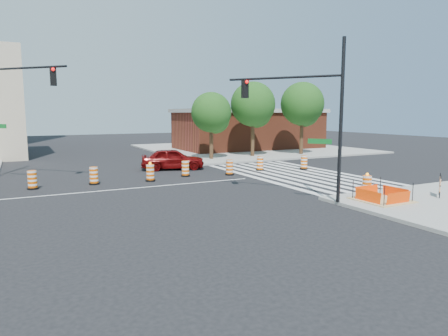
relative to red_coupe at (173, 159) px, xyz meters
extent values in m
plane|color=black|center=(-4.37, -6.07, -0.78)|extent=(120.00, 120.00, 0.00)
cube|color=gray|center=(13.63, 11.93, -0.71)|extent=(22.00, 22.00, 0.15)
cube|color=silver|center=(3.43, -6.07, -0.78)|extent=(0.45, 13.50, 0.01)
cube|color=silver|center=(4.33, -6.07, -0.78)|extent=(0.45, 13.50, 0.01)
cube|color=silver|center=(5.23, -6.07, -0.78)|extent=(0.45, 13.50, 0.01)
cube|color=silver|center=(6.13, -6.07, -0.78)|extent=(0.45, 13.50, 0.01)
cube|color=silver|center=(7.03, -6.07, -0.78)|extent=(0.45, 13.50, 0.01)
cube|color=silver|center=(7.93, -6.07, -0.78)|extent=(0.45, 13.50, 0.01)
cube|color=silver|center=(8.83, -6.07, -0.78)|extent=(0.45, 13.50, 0.01)
cube|color=silver|center=(9.73, -6.07, -0.78)|extent=(0.45, 13.50, 0.01)
cube|color=silver|center=(-4.37, -6.07, -0.78)|extent=(14.00, 0.12, 0.01)
cube|color=tan|center=(4.63, -15.07, -0.61)|extent=(2.20, 2.20, 0.05)
cube|color=#FF4005|center=(4.63, -15.97, -0.36)|extent=(1.44, 0.02, 0.55)
cube|color=#FF4005|center=(4.63, -14.17, -0.36)|extent=(1.44, 0.02, 0.55)
cube|color=#FF4005|center=(3.73, -15.07, -0.36)|extent=(0.02, 1.44, 0.55)
cube|color=#FF4005|center=(5.53, -15.07, -0.36)|extent=(0.02, 1.44, 0.55)
cylinder|color=black|center=(3.73, -15.97, -0.18)|extent=(0.04, 0.04, 0.90)
cylinder|color=black|center=(5.53, -15.97, -0.18)|extent=(0.04, 0.04, 0.90)
cylinder|color=black|center=(3.73, -14.17, -0.18)|extent=(0.04, 0.04, 0.90)
cylinder|color=black|center=(5.53, -14.17, -0.18)|extent=(0.04, 0.04, 0.90)
cube|color=brown|center=(13.63, 11.93, 1.32)|extent=(16.00, 8.00, 4.20)
cube|color=gray|center=(13.63, 11.93, 3.62)|extent=(16.50, 8.50, 0.40)
imported|color=#5D0808|center=(0.00, 0.00, 0.00)|extent=(4.93, 3.07, 1.57)
cylinder|color=black|center=(2.64, -14.36, 2.98)|extent=(0.16, 0.16, 7.22)
cylinder|color=black|center=(1.04, -12.18, 4.96)|extent=(3.30, 4.42, 0.11)
cube|color=black|center=(-0.09, -10.66, 4.51)|extent=(0.29, 0.25, 0.90)
sphere|color=#FF0C0C|center=(-0.09, -10.84, 4.83)|extent=(0.16, 0.16, 0.16)
cube|color=#0C591E|center=(2.11, -13.63, 2.07)|extent=(0.67, 0.89, 0.23)
cylinder|color=black|center=(-9.60, -1.03, 5.95)|extent=(4.54, 4.65, 0.13)
cube|color=black|center=(-8.04, -2.63, 5.42)|extent=(0.34, 0.30, 1.06)
sphere|color=#FF0C0C|center=(-8.04, -2.81, 5.79)|extent=(0.19, 0.19, 0.19)
cylinder|color=black|center=(5.12, -13.71, -0.59)|extent=(0.54, 0.54, 0.09)
cylinder|color=#E95904|center=(5.12, -13.71, -0.13)|extent=(0.44, 0.44, 0.86)
sphere|color=#FF990C|center=(5.12, -13.71, 0.36)|extent=(0.15, 0.15, 0.15)
cube|color=#E95904|center=(7.79, -15.71, 0.13)|extent=(0.78, 0.58, 0.31)
cube|color=#E95904|center=(7.79, -15.71, -0.22)|extent=(0.78, 0.58, 0.24)
cylinder|color=black|center=(7.45, -15.95, -0.08)|extent=(0.04, 0.04, 1.10)
cylinder|color=black|center=(8.13, -15.47, -0.08)|extent=(0.04, 0.04, 1.10)
cylinder|color=#382314|center=(4.96, 3.81, 1.08)|extent=(0.33, 0.33, 3.73)
sphere|color=#164914|center=(4.96, 3.81, 3.42)|extent=(3.50, 3.50, 3.50)
sphere|color=#164914|center=(5.48, 4.13, 2.83)|extent=(2.57, 2.57, 2.57)
sphere|color=#164914|center=(4.55, 3.61, 3.07)|extent=(2.33, 2.33, 2.33)
cylinder|color=#382314|center=(9.45, 4.25, 1.42)|extent=(0.35, 0.35, 4.40)
sphere|color=#164914|center=(9.45, 4.25, 4.17)|extent=(4.13, 4.13, 4.13)
sphere|color=#164914|center=(9.99, 4.58, 3.48)|extent=(3.03, 3.03, 3.03)
sphere|color=#164914|center=(9.01, 4.03, 3.76)|extent=(2.75, 2.75, 2.75)
cylinder|color=#382314|center=(14.62, 3.59, 1.45)|extent=(0.35, 0.35, 4.47)
sphere|color=#164914|center=(14.62, 3.59, 4.25)|extent=(4.19, 4.19, 4.19)
sphere|color=#164914|center=(15.17, 3.92, 3.55)|extent=(3.07, 3.07, 3.07)
sphere|color=#164914|center=(14.19, 3.37, 3.83)|extent=(2.79, 2.79, 2.79)
cylinder|color=black|center=(-9.48, -3.83, -0.73)|extent=(0.60, 0.60, 0.10)
cylinder|color=#E95904|center=(-9.48, -3.83, -0.23)|extent=(0.48, 0.48, 0.95)
cylinder|color=black|center=(-6.24, -3.83, -0.73)|extent=(0.60, 0.60, 0.10)
cylinder|color=#E95904|center=(-6.24, -3.83, -0.23)|extent=(0.48, 0.48, 0.95)
cylinder|color=black|center=(-3.00, -4.26, -0.73)|extent=(0.60, 0.60, 0.10)
cylinder|color=#E95904|center=(-3.00, -4.26, -0.23)|extent=(0.48, 0.48, 0.95)
sphere|color=#FF990C|center=(-3.00, -4.26, 0.32)|extent=(0.16, 0.16, 0.16)
cylinder|color=black|center=(-0.39, -3.48, -0.73)|extent=(0.60, 0.60, 0.10)
cylinder|color=#E95904|center=(-0.39, -3.48, -0.23)|extent=(0.48, 0.48, 0.95)
cylinder|color=black|center=(2.46, -4.29, -0.73)|extent=(0.60, 0.60, 0.10)
cylinder|color=#E95904|center=(2.46, -4.29, -0.23)|extent=(0.48, 0.48, 0.95)
cylinder|color=black|center=(5.39, -3.47, -0.73)|extent=(0.60, 0.60, 0.10)
cylinder|color=#E95904|center=(5.39, -3.47, -0.23)|extent=(0.48, 0.48, 0.95)
cylinder|color=black|center=(8.64, -4.40, -0.73)|extent=(0.60, 0.60, 0.10)
cylinder|color=#E95904|center=(8.64, -4.40, -0.23)|extent=(0.48, 0.48, 0.95)
camera|label=1|loc=(-9.99, -27.68, 3.33)|focal=32.00mm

